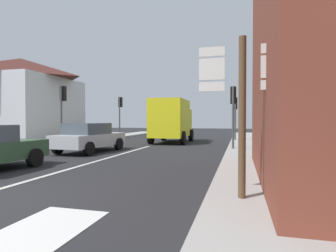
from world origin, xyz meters
TOP-DOWN VIEW (x-y plane):
  - ground_plane at (0.00, 10.00)m, footprint 80.00×80.00m
  - sidewalk_right at (5.93, 8.00)m, footprint 2.27×44.00m
  - sidewalk_left at (-5.93, 8.00)m, footprint 2.27×44.00m
  - lane_centre_stripe at (0.00, 6.00)m, footprint 0.16×12.00m
  - lane_turn_arrow at (2.64, -1.00)m, footprint 1.20×2.20m
  - clapboard_house_left at (-12.34, 15.16)m, footprint 7.90×8.86m
  - sedan_far at (-1.95, 8.30)m, footprint 2.24×4.33m
  - delivery_truck at (0.69, 15.02)m, footprint 2.53×5.03m
  - route_sign_post at (5.49, 1.14)m, footprint 1.66×0.14m
  - traffic_light_near_right at (5.10, 10.69)m, footprint 0.30×0.49m
  - traffic_light_near_left at (-5.10, 10.54)m, footprint 0.30×0.49m
  - traffic_light_far_right at (5.10, 17.34)m, footprint 0.30×0.49m
  - traffic_light_far_left at (-5.10, 18.98)m, footprint 0.30×0.49m

SIDE VIEW (x-z plane):
  - ground_plane at x=0.00m, z-range 0.00..0.00m
  - lane_centre_stripe at x=0.00m, z-range 0.00..0.01m
  - lane_turn_arrow at x=2.64m, z-range 0.00..0.01m
  - sidewalk_right at x=5.93m, z-range 0.00..0.14m
  - sidewalk_left at x=-5.93m, z-range 0.00..0.14m
  - sedan_far at x=-1.95m, z-range 0.03..1.50m
  - delivery_truck at x=0.69m, z-range 0.13..3.18m
  - route_sign_post at x=5.49m, z-range 0.31..3.51m
  - traffic_light_far_right at x=5.10m, z-range 0.80..4.15m
  - traffic_light_near_right at x=5.10m, z-range 0.81..4.20m
  - traffic_light_near_left at x=-5.10m, z-range 0.89..4.60m
  - traffic_light_far_left at x=-5.10m, z-range 0.89..4.60m
  - clapboard_house_left at x=-12.34m, z-range 0.03..6.83m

